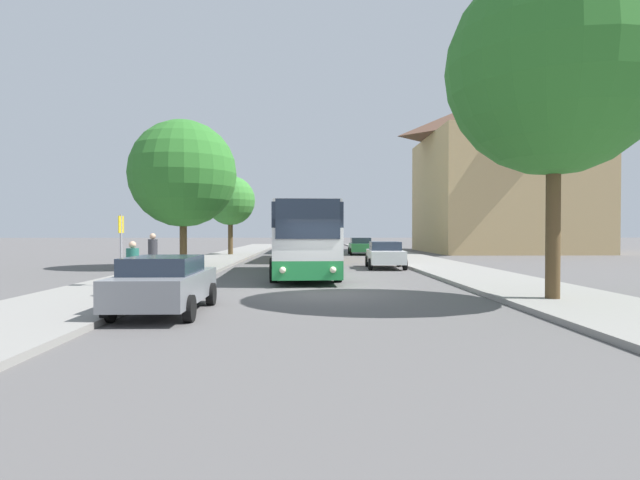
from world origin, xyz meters
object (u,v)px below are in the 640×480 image
(parked_car_right_far, at_px, (361,246))
(pedestrian_waiting_near, at_px, (133,269))
(bus_stop_sign, at_px, (121,241))
(parked_car_left_curb, at_px, (165,283))
(bus_rear, at_px, (306,234))
(bus_front, at_px, (303,238))
(bus_middle, at_px, (307,235))
(pedestrian_waiting_far, at_px, (153,256))
(tree_right_near, at_px, (554,69))
(parked_car_right_near, at_px, (385,254))
(tree_left_far, at_px, (183,174))
(tree_left_near, at_px, (230,201))

(parked_car_right_far, relative_size, pedestrian_waiting_near, 2.77)
(parked_car_right_far, xyz_separation_m, bus_stop_sign, (-11.20, -26.36, 0.92))
(parked_car_left_curb, bearing_deg, bus_rear, 84.52)
(bus_front, height_order, bus_middle, bus_middle)
(pedestrian_waiting_far, relative_size, tree_right_near, 0.19)
(parked_car_left_curb, xyz_separation_m, tree_right_near, (10.54, 1.42, 5.88))
(parked_car_right_near, bearing_deg, tree_right_near, 103.97)
(tree_right_near, bearing_deg, pedestrian_waiting_far, 156.11)
(bus_rear, bearing_deg, bus_front, -90.68)
(tree_left_far, bearing_deg, parked_car_right_near, -2.32)
(bus_front, distance_m, tree_left_near, 19.77)
(parked_car_left_curb, distance_m, pedestrian_waiting_far, 7.64)
(pedestrian_waiting_near, bearing_deg, pedestrian_waiting_far, 77.67)
(bus_middle, distance_m, pedestrian_waiting_near, 22.36)
(parked_car_right_far, xyz_separation_m, tree_right_near, (2.29, -29.98, 5.86))
(parked_car_right_near, distance_m, pedestrian_waiting_near, 16.00)
(bus_rear, relative_size, bus_stop_sign, 4.74)
(tree_left_near, relative_size, tree_right_near, 0.69)
(parked_car_left_curb, height_order, bus_stop_sign, bus_stop_sign)
(bus_rear, relative_size, tree_right_near, 1.24)
(tree_left_near, bearing_deg, bus_front, -71.31)
(bus_middle, xyz_separation_m, tree_right_near, (7.04, -22.52, 4.84))
(bus_rear, distance_m, tree_left_far, 23.37)
(parked_car_left_curb, xyz_separation_m, parked_car_right_near, (7.88, 15.10, 0.02))
(bus_stop_sign, height_order, pedestrian_waiting_near, bus_stop_sign)
(parked_car_left_curb, xyz_separation_m, pedestrian_waiting_near, (-1.56, 2.18, 0.20))
(tree_left_near, bearing_deg, bus_stop_sign, -90.15)
(bus_rear, height_order, pedestrian_waiting_far, bus_rear)
(parked_car_right_far, distance_m, pedestrian_waiting_far, 26.49)
(tree_left_near, xyz_separation_m, tree_right_near, (13.43, -27.77, 2.02))
(parked_car_right_near, xyz_separation_m, tree_right_near, (2.65, -13.67, 5.86))
(pedestrian_waiting_near, xyz_separation_m, pedestrian_waiting_far, (-0.97, 5.03, 0.12))
(bus_middle, bearing_deg, parked_car_right_far, 58.75)
(parked_car_right_far, bearing_deg, bus_front, 78.52)
(parked_car_left_curb, relative_size, tree_right_near, 0.45)
(bus_middle, height_order, bus_stop_sign, bus_middle)
(bus_front, xyz_separation_m, parked_car_left_curb, (-3.37, -10.66, -0.98))
(parked_car_left_curb, relative_size, pedestrian_waiting_near, 2.62)
(bus_front, distance_m, bus_rear, 26.99)
(parked_car_right_near, relative_size, tree_left_far, 0.53)
(pedestrian_waiting_near, bearing_deg, bus_middle, 53.71)
(pedestrian_waiting_near, distance_m, tree_left_far, 14.18)
(parked_car_right_near, height_order, bus_stop_sign, bus_stop_sign)
(parked_car_right_near, relative_size, tree_right_near, 0.45)
(pedestrian_waiting_near, xyz_separation_m, tree_left_far, (-1.85, 13.38, 4.32))
(tree_right_near, bearing_deg, parked_car_right_far, 94.36)
(pedestrian_waiting_near, bearing_deg, parked_car_left_curb, -77.56)
(parked_car_right_near, height_order, parked_car_right_far, parked_car_right_far)
(bus_front, relative_size, parked_car_right_near, 2.50)
(bus_front, height_order, tree_right_near, tree_right_near)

